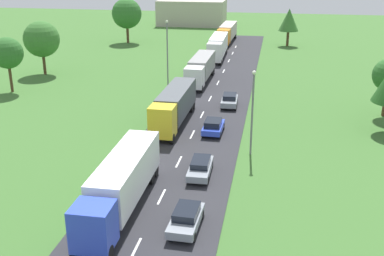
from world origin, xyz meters
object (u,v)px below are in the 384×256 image
Objects in this scene: tree_ash at (7,53)px; tree_birch at (42,39)px; lamppost_third at (167,51)px; car_fifth at (229,100)px; truck_third at (201,68)px; car_third at (200,167)px; truck_fourth at (218,46)px; lamppost_second at (252,109)px; truck_second at (174,105)px; car_second at (186,218)px; tree_oak at (289,20)px; distant_building at (192,13)px; car_fourth at (213,126)px; tree_elm at (127,14)px; truck_lead at (122,182)px; truck_fifth at (227,32)px.

tree_birch is at bearing 91.49° from tree_ash.
car_fifth is at bearing -37.49° from lamppost_third.
tree_ash is at bearing -158.26° from truck_third.
truck_third reaches higher than car_third.
truck_fourth is 1.64× the size of lamppost_second.
car_third is at bearing -35.78° from tree_ash.
truck_second reaches higher than car_second.
truck_fourth is (0.34, 16.87, 0.13)m from truck_third.
tree_birch is (-36.82, -30.55, 0.21)m from tree_oak.
distant_building is (12.43, 67.18, -2.07)m from tree_ash.
truck_second is at bearing -37.51° from tree_birch.
car_fourth is at bearing -20.86° from tree_ash.
car_third is 64.66m from tree_elm.
distant_building reaches higher than truck_second.
truck_third is at bearing 45.24° from lamppost_third.
lamppost_third is 1.14× the size of tree_birch.
lamppost_second is 0.46× the size of distant_building.
truck_fourth reaches higher than truck_second.
tree_ash is (-28.81, 20.76, 4.42)m from car_third.
tree_ash reaches higher than truck_lead.
car_fourth is at bearing -26.51° from truck_second.
tree_oak is at bearing 75.68° from truck_second.
distant_building is at bearing 101.32° from truck_third.
truck_fourth is at bearing -73.75° from distant_building.
lamppost_third is 38.66m from tree_oak.
truck_lead is at bearing -101.16° from car_fifth.
truck_third reaches higher than car_fifth.
lamppost_third reaches higher than tree_ash.
car_second is (4.85, -55.31, -1.38)m from truck_fourth.
tree_elm is at bearing 84.14° from tree_ash.
distant_building is (-11.78, 24.25, 1.04)m from truck_fifth.
truck_fifth is 1.85× the size of tree_oak.
lamppost_second reaches higher than truck_fifth.
lamppost_third is at bearing 120.73° from lamppost_second.
lamppost_second is at bearing -94.00° from tree_oak.
truck_lead is at bearing 160.36° from car_second.
lamppost_third is (-3.96, 14.22, 2.92)m from truck_second.
tree_ash reaches higher than car_second.
truck_second is 2.80× the size of car_third.
car_fifth is at bearing 78.84° from truck_lead.
car_fifth is (5.28, -11.00, -1.23)m from truck_third.
truck_third is 24.45m from tree_birch.
truck_second is 0.97× the size of truck_fourth.
car_fourth is 9.46m from car_fifth.
truck_fifth is at bearing 89.97° from truck_lead.
truck_lead is at bearing -90.14° from truck_fourth.
tree_ash is (-24.21, -42.93, 3.11)m from truck_fifth.
truck_lead reaches higher than car_fourth.
lamppost_third reaches higher than tree_birch.
car_second is at bearing -75.75° from truck_second.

